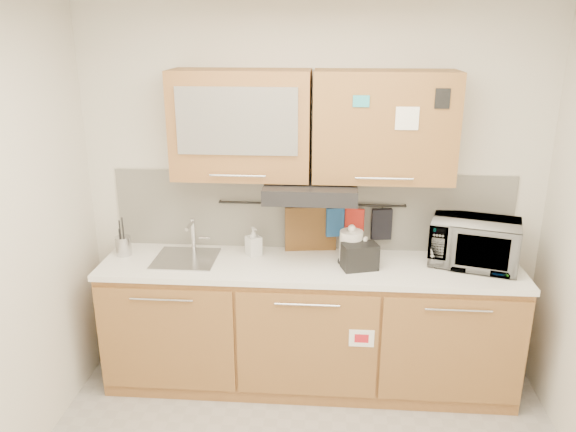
# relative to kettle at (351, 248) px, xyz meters

# --- Properties ---
(wall_back) EXTENTS (3.20, 0.00, 3.20)m
(wall_back) POSITION_rel_kettle_xyz_m (-0.28, 0.27, 0.27)
(wall_back) COLOR silver
(wall_back) RESTS_ON ground
(base_cabinet) EXTENTS (2.80, 0.64, 0.88)m
(base_cabinet) POSITION_rel_kettle_xyz_m (-0.28, -0.04, -0.62)
(base_cabinet) COLOR #A26E39
(base_cabinet) RESTS_ON floor
(countertop) EXTENTS (2.82, 0.62, 0.04)m
(countertop) POSITION_rel_kettle_xyz_m (-0.28, -0.04, -0.13)
(countertop) COLOR white
(countertop) RESTS_ON base_cabinet
(backsplash) EXTENTS (2.80, 0.02, 0.56)m
(backsplash) POSITION_rel_kettle_xyz_m (-0.28, 0.26, 0.17)
(backsplash) COLOR silver
(backsplash) RESTS_ON countertop
(upper_cabinets) EXTENTS (1.82, 0.37, 0.70)m
(upper_cabinets) POSITION_rel_kettle_xyz_m (-0.28, 0.09, 0.80)
(upper_cabinets) COLOR #A26E39
(upper_cabinets) RESTS_ON wall_back
(range_hood) EXTENTS (0.60, 0.46, 0.10)m
(range_hood) POSITION_rel_kettle_xyz_m (-0.28, 0.02, 0.39)
(range_hood) COLOR black
(range_hood) RESTS_ON upper_cabinets
(sink) EXTENTS (0.42, 0.40, 0.26)m
(sink) POSITION_rel_kettle_xyz_m (-1.13, -0.02, -0.10)
(sink) COLOR silver
(sink) RESTS_ON countertop
(utensil_rail) EXTENTS (1.30, 0.02, 0.02)m
(utensil_rail) POSITION_rel_kettle_xyz_m (-0.28, 0.22, 0.23)
(utensil_rail) COLOR black
(utensil_rail) RESTS_ON backsplash
(utensil_crock) EXTENTS (0.12, 0.12, 0.27)m
(utensil_crock) POSITION_rel_kettle_xyz_m (-1.58, 0.02, -0.04)
(utensil_crock) COLOR #B1B1B6
(utensil_crock) RESTS_ON countertop
(kettle) EXTENTS (0.20, 0.19, 0.27)m
(kettle) POSITION_rel_kettle_xyz_m (0.00, 0.00, 0.00)
(kettle) COLOR white
(kettle) RESTS_ON countertop
(toaster) EXTENTS (0.26, 0.19, 0.17)m
(toaster) POSITION_rel_kettle_xyz_m (0.05, -0.10, -0.02)
(toaster) COLOR black
(toaster) RESTS_ON countertop
(microwave) EXTENTS (0.64, 0.52, 0.31)m
(microwave) POSITION_rel_kettle_xyz_m (0.81, 0.03, 0.05)
(microwave) COLOR #999999
(microwave) RESTS_ON countertop
(soap_bottle) EXTENTS (0.13, 0.13, 0.20)m
(soap_bottle) POSITION_rel_kettle_xyz_m (-0.67, 0.08, -0.01)
(soap_bottle) COLOR #999999
(soap_bottle) RESTS_ON countertop
(cutting_board) EXTENTS (0.36, 0.08, 0.45)m
(cutting_board) POSITION_rel_kettle_xyz_m (-0.28, 0.20, -0.01)
(cutting_board) COLOR brown
(cutting_board) RESTS_ON utensil_rail
(oven_mitt) EXTENTS (0.13, 0.06, 0.21)m
(oven_mitt) POSITION_rel_kettle_xyz_m (-0.11, 0.20, 0.11)
(oven_mitt) COLOR navy
(oven_mitt) RESTS_ON utensil_rail
(dark_pouch) EXTENTS (0.15, 0.06, 0.22)m
(dark_pouch) POSITION_rel_kettle_xyz_m (0.21, 0.20, 0.10)
(dark_pouch) COLOR black
(dark_pouch) RESTS_ON utensil_rail
(pot_holder) EXTENTS (0.13, 0.06, 0.16)m
(pot_holder) POSITION_rel_kettle_xyz_m (0.02, 0.20, 0.13)
(pot_holder) COLOR red
(pot_holder) RESTS_ON utensil_rail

